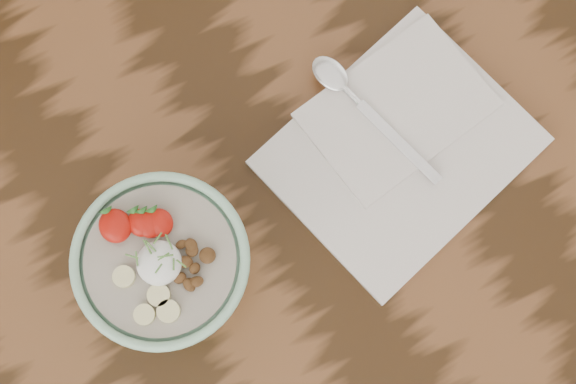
% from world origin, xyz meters
% --- Properties ---
extents(table, '(1.60, 0.90, 0.75)m').
position_xyz_m(table, '(0.00, 0.00, 0.66)').
color(table, black).
rests_on(table, ground).
extents(breakfast_bowl, '(0.18, 0.18, 0.12)m').
position_xyz_m(breakfast_bowl, '(-0.14, -0.02, 0.81)').
color(breakfast_bowl, '#98CCAA').
rests_on(breakfast_bowl, table).
extents(napkin, '(0.31, 0.27, 0.02)m').
position_xyz_m(napkin, '(0.14, -0.03, 0.76)').
color(napkin, silver).
rests_on(napkin, table).
extents(spoon, '(0.07, 0.19, 0.01)m').
position_xyz_m(spoon, '(0.12, 0.05, 0.77)').
color(spoon, silver).
rests_on(spoon, napkin).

